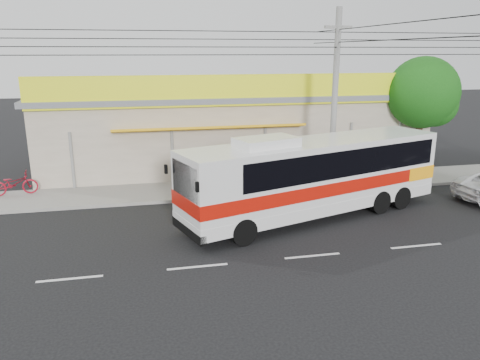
% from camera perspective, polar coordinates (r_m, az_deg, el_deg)
% --- Properties ---
extents(ground, '(120.00, 120.00, 0.00)m').
position_cam_1_polar(ground, '(18.76, 6.09, -6.07)').
color(ground, black).
rests_on(ground, ground).
extents(sidewalk, '(30.00, 3.20, 0.15)m').
position_cam_1_polar(sidewalk, '(24.19, 1.68, -0.83)').
color(sidewalk, gray).
rests_on(sidewalk, ground).
extents(lane_markings, '(50.00, 0.12, 0.01)m').
position_cam_1_polar(lane_markings, '(16.60, 8.81, -9.14)').
color(lane_markings, silver).
rests_on(lane_markings, ground).
extents(storefront_building, '(22.60, 9.20, 5.70)m').
position_cam_1_polar(storefront_building, '(28.99, -0.94, 6.41)').
color(storefront_building, '#A19582').
rests_on(storefront_building, ground).
extents(coach_bus, '(12.07, 6.06, 3.66)m').
position_cam_1_polar(coach_bus, '(19.90, 9.57, 0.99)').
color(coach_bus, silver).
rests_on(coach_bus, ground).
extents(motorbike_red, '(2.21, 1.03, 1.12)m').
position_cam_1_polar(motorbike_red, '(24.93, -25.84, -0.40)').
color(motorbike_red, maroon).
rests_on(motorbike_red, sidewalk).
extents(utility_pole, '(34.00, 14.00, 8.78)m').
position_cam_1_polar(utility_pole, '(22.63, 11.81, 16.11)').
color(utility_pole, slate).
rests_on(utility_pole, ground).
extents(tree_near, '(3.98, 3.98, 6.60)m').
position_cam_1_polar(tree_near, '(28.50, 21.65, 9.59)').
color(tree_near, '#351F15').
rests_on(tree_near, ground).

